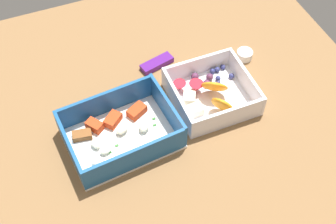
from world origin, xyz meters
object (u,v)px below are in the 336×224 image
object	(u,v)px
candy_bar	(157,63)
pasta_container	(120,133)
fruit_bowl	(210,93)
paper_cup_liner	(245,55)

from	to	relation	value
candy_bar	pasta_container	bearing A→B (deg)	-130.94
fruit_bowl	candy_bar	world-z (taller)	fruit_bowl
candy_bar	paper_cup_liner	distance (cm)	18.37
fruit_bowl	paper_cup_liner	distance (cm)	13.82
pasta_container	paper_cup_liner	size ratio (longest dim) A/B	6.27
fruit_bowl	paper_cup_liner	bearing A→B (deg)	32.61
fruit_bowl	candy_bar	bearing A→B (deg)	116.44
fruit_bowl	paper_cup_liner	world-z (taller)	fruit_bowl
candy_bar	paper_cup_liner	bearing A→B (deg)	-15.29
pasta_container	candy_bar	xyz separation A→B (cm)	(12.63, 14.57, -1.24)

